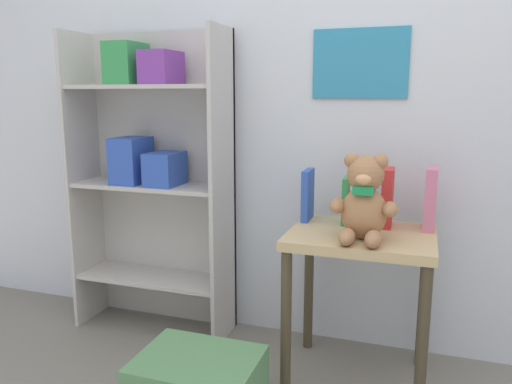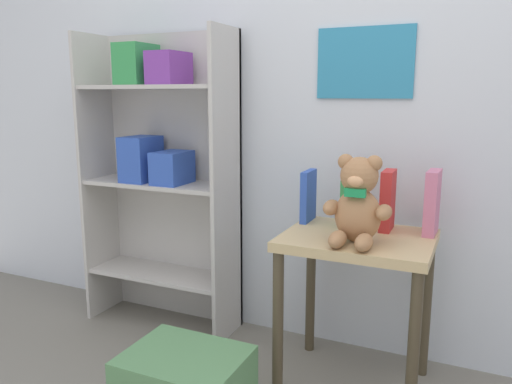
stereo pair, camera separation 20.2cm
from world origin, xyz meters
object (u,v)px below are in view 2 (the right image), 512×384
Objects in this scene: book_standing_blue at (308,196)px; book_standing_green at (345,203)px; book_standing_pink at (432,202)px; bookshelf_side at (162,164)px; display_table at (357,263)px; teddy_bear at (358,203)px; book_standing_red at (388,200)px.

book_standing_green is at bearing -7.67° from book_standing_blue.
book_standing_blue is 0.87× the size of book_standing_pink.
book_standing_green is at bearing -4.65° from bookshelf_side.
teddy_bear is (0.01, -0.09, 0.25)m from display_table.
book_standing_red is at bearing 1.92° from book_standing_green.
teddy_bear is 0.23m from book_standing_green.
teddy_bear is 0.23m from book_standing_red.
teddy_bear is 1.30× the size of book_standing_pink.
teddy_bear is 0.32m from book_standing_pink.
book_standing_red is at bearing -174.02° from book_standing_pink.
display_table is 3.19× the size of book_standing_green.
book_standing_blue is 1.10× the size of book_standing_green.
book_standing_red is 0.96× the size of book_standing_pink.
display_table is 0.27m from book_standing_red.
teddy_bear is at bearing -81.23° from display_table.
display_table is 0.36m from book_standing_pink.
book_standing_pink is at bearing 3.10° from book_standing_red.
teddy_bear is 0.34m from book_standing_blue.
bookshelf_side is at bearing 164.47° from teddy_bear.
book_standing_pink is at bearing 45.35° from teddy_bear.
display_table is at bearing -29.99° from book_standing_blue.
book_standing_green is 0.82× the size of book_standing_red.
book_standing_green is (-0.09, 0.20, -0.05)m from teddy_bear.
book_standing_green is (0.91, -0.07, -0.09)m from bookshelf_side.
book_standing_blue is (-0.25, 0.22, -0.04)m from teddy_bear.
book_standing_pink is at bearing 1.95° from book_standing_green.
book_standing_red reaches higher than display_table.
bookshelf_side reaches higher than book_standing_green.
book_standing_green is 0.32m from book_standing_pink.
teddy_bear is at bearing -107.78° from book_standing_red.
bookshelf_side is 6.07× the size of book_standing_red.
book_standing_pink is (1.22, -0.05, -0.07)m from bookshelf_side.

